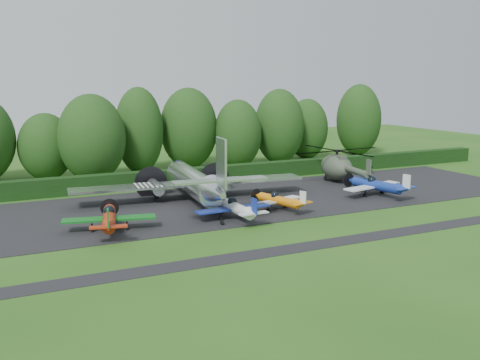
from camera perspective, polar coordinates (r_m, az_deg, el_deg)
name	(u,v)px	position (r m, az deg, el deg)	size (l,w,h in m)	color
ground	(280,226)	(46.74, 4.34, -4.89)	(160.00, 160.00, 0.00)	#235217
apron	(233,202)	(55.37, -0.78, -2.39)	(70.00, 18.00, 0.01)	black
taxiway_verge	(319,245)	(41.85, 8.42, -6.85)	(70.00, 2.00, 0.00)	black
hedgerow	(195,184)	(65.32, -4.78, -0.41)	(90.00, 1.60, 2.00)	black
transport_plane	(195,182)	(54.76, -4.85, -0.22)	(24.68, 18.92, 7.91)	silver
light_plane_red	(109,218)	(45.66, -13.79, -3.96)	(7.66, 8.06, 2.94)	#9B250E
light_plane_white	(235,208)	(48.26, -0.51, -2.96)	(7.13, 7.50, 2.74)	silver
light_plane_orange	(279,200)	(51.91, 4.14, -2.16)	(6.32, 6.65, 2.43)	orange
light_plane_blue	(376,185)	(59.82, 14.33, -0.53)	(7.75, 8.15, 2.98)	navy
helicopter	(337,165)	(66.96, 10.31, 1.61)	(12.49, 14.63, 4.02)	#353D2F
sign_board	(403,158)	(81.51, 16.98, 2.21)	(3.07, 0.12, 1.73)	#3F3326
tree_1	(189,128)	(76.48, -5.49, 5.52)	(8.13, 8.13, 11.41)	black
tree_4	(139,131)	(72.94, -10.71, 5.20)	(6.41, 6.41, 11.59)	black
tree_5	(307,129)	(86.16, 7.16, 5.43)	(6.66, 6.66, 9.54)	black
tree_6	(238,134)	(76.28, -0.22, 4.93)	(6.75, 6.75, 9.77)	black
tree_7	(46,147)	(71.18, -20.00, 3.34)	(6.77, 6.77, 8.46)	black
tree_8	(279,126)	(80.62, 4.20, 5.71)	(7.42, 7.42, 11.17)	black
tree_9	(92,138)	(68.31, -15.53, 4.32)	(8.22, 8.22, 10.84)	black
tree_10	(359,120)	(91.73, 12.55, 6.28)	(7.37, 7.37, 11.79)	black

